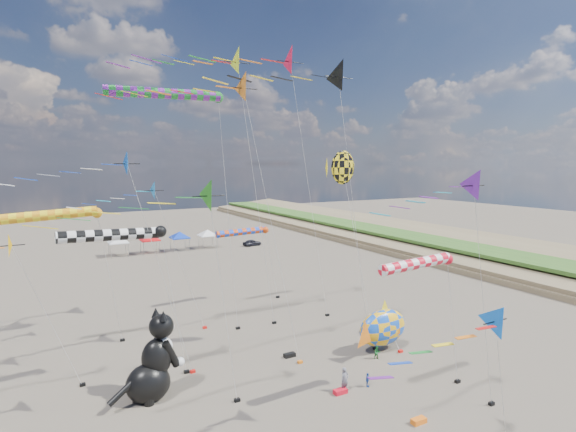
% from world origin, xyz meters
% --- Properties ---
extents(delta_kite_0, '(9.57, 1.87, 14.72)m').
position_xyz_m(delta_kite_0, '(3.30, 1.24, 13.42)').
color(delta_kite_0, purple).
rests_on(delta_kite_0, ground).
extents(delta_kite_1, '(9.87, 1.88, 8.26)m').
position_xyz_m(delta_kite_1, '(1.09, -1.45, 6.95)').
color(delta_kite_1, blue).
rests_on(delta_kite_1, ground).
extents(delta_kite_2, '(13.47, 2.59, 24.58)m').
position_xyz_m(delta_kite_2, '(-2.73, 20.44, 23.01)').
color(delta_kite_2, '#E6FF24').
rests_on(delta_kite_2, ground).
extents(delta_kite_3, '(15.95, 3.04, 25.69)m').
position_xyz_m(delta_kite_3, '(3.72, 19.82, 23.92)').
color(delta_kite_3, '#F61139').
rests_on(delta_kite_3, ground).
extents(delta_kite_4, '(9.58, 1.77, 15.83)m').
position_xyz_m(delta_kite_4, '(-11.58, 14.43, 14.54)').
color(delta_kite_4, '#0750B7').
rests_on(delta_kite_4, ground).
extents(delta_kite_5, '(7.90, 1.68, 10.83)m').
position_xyz_m(delta_kite_5, '(-17.90, 16.10, 9.60)').
color(delta_kite_5, '#FFB409').
rests_on(delta_kite_5, ground).
extents(delta_kite_6, '(10.19, 1.73, 13.62)m').
position_xyz_m(delta_kite_6, '(-9.24, 22.37, 12.36)').
color(delta_kite_6, '#2288CD').
rests_on(delta_kite_6, ground).
extents(delta_kite_7, '(10.86, 2.07, 14.20)m').
position_xyz_m(delta_kite_7, '(-10.07, 9.25, 12.81)').
color(delta_kite_7, '#257C1B').
rests_on(delta_kite_7, ground).
extents(delta_kite_8, '(13.34, 2.25, 21.09)m').
position_xyz_m(delta_kite_8, '(-5.87, 12.04, 19.63)').
color(delta_kite_8, orange).
rests_on(delta_kite_8, ground).
extents(delta_kite_9, '(12.84, 2.74, 22.85)m').
position_xyz_m(delta_kite_9, '(3.64, 12.99, 21.23)').
color(delta_kite_9, black).
rests_on(delta_kite_9, ground).
extents(windsock_0, '(8.58, 0.84, 11.39)m').
position_xyz_m(windsock_0, '(-15.65, 22.91, 10.92)').
color(windsock_0, orange).
rests_on(windsock_0, ground).
extents(windsock_1, '(7.17, 0.73, 9.12)m').
position_xyz_m(windsock_1, '(3.88, 4.24, 8.70)').
color(windsock_1, red).
rests_on(windsock_1, ground).
extents(windsock_2, '(10.65, 0.88, 20.81)m').
position_xyz_m(windsock_2, '(-7.06, 20.78, 20.30)').
color(windsock_2, '#178227').
rests_on(windsock_2, ground).
extents(windsock_3, '(7.29, 0.74, 8.12)m').
position_xyz_m(windsock_3, '(2.12, 27.49, 7.71)').
color(windsock_3, '#CC3E0E').
rests_on(windsock_3, ground).
extents(windsock_4, '(7.99, 0.79, 10.75)m').
position_xyz_m(windsock_4, '(-12.30, 14.58, 10.30)').
color(windsock_4, black).
rests_on(windsock_4, ground).
extents(angelfish_kite, '(3.74, 3.02, 15.89)m').
position_xyz_m(angelfish_kite, '(4.24, 13.27, 14.46)').
color(angelfish_kite, yellow).
rests_on(angelfish_kite, ground).
extents(cat_inflatable, '(4.63, 3.22, 5.68)m').
position_xyz_m(cat_inflatable, '(-10.86, 12.24, 2.84)').
color(cat_inflatable, black).
rests_on(cat_inflatable, ground).
extents(fish_inflatable, '(5.97, 3.03, 4.17)m').
position_xyz_m(fish_inflatable, '(6.75, 10.85, 1.91)').
color(fish_inflatable, blue).
rests_on(fish_inflatable, ground).
extents(person_adult, '(0.64, 0.46, 1.65)m').
position_xyz_m(person_adult, '(0.27, 6.98, 0.82)').
color(person_adult, slate).
rests_on(person_adult, ground).
extents(child_green, '(0.62, 0.56, 1.04)m').
position_xyz_m(child_green, '(5.38, 9.81, 0.52)').
color(child_green, '#1E752F').
rests_on(child_green, ground).
extents(child_blue, '(0.56, 0.56, 0.95)m').
position_xyz_m(child_blue, '(2.00, 6.78, 0.48)').
color(child_blue, '#234CAD').
rests_on(child_blue, ground).
extents(kite_bag_0, '(0.90, 0.44, 0.30)m').
position_xyz_m(kite_bag_0, '(-0.30, 13.38, 0.15)').
color(kite_bag_0, black).
rests_on(kite_bag_0, ground).
extents(kite_bag_1, '(0.90, 0.44, 0.30)m').
position_xyz_m(kite_bag_1, '(-0.12, 6.91, 0.15)').
color(kite_bag_1, red).
rests_on(kite_bag_1, ground).
extents(kite_bag_2, '(0.90, 0.44, 0.30)m').
position_xyz_m(kite_bag_2, '(8.09, 14.63, 0.15)').
color(kite_bag_2, '#1238B4').
rests_on(kite_bag_2, ground).
extents(kite_bag_3, '(0.90, 0.44, 0.30)m').
position_xyz_m(kite_bag_3, '(1.88, 1.98, 0.15)').
color(kite_bag_3, orange).
rests_on(kite_bag_3, ground).
extents(tent_row, '(19.20, 4.20, 3.80)m').
position_xyz_m(tent_row, '(1.50, 60.00, 3.15)').
color(tent_row, silver).
rests_on(tent_row, ground).
extents(parked_car, '(3.65, 1.96, 1.18)m').
position_xyz_m(parked_car, '(16.71, 58.00, 0.59)').
color(parked_car, '#26262D').
rests_on(parked_car, ground).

